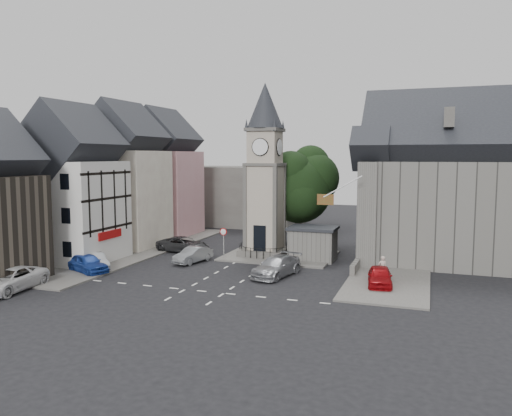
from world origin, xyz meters
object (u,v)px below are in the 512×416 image
at_px(car_west_blue, 87,263).
at_px(car_east_red, 380,276).
at_px(pedestrian, 382,268).
at_px(stone_shelter, 313,243).
at_px(clock_tower, 265,171).

distance_m(car_west_blue, car_east_red, 23.27).
bearing_deg(car_east_red, pedestrian, 83.31).
bearing_deg(stone_shelter, car_east_red, -47.88).
bearing_deg(car_east_red, stone_shelter, 125.42).
relative_size(car_west_blue, pedestrian, 2.42).
xyz_separation_m(car_east_red, pedestrian, (0.00, 1.91, 0.21)).
relative_size(car_east_red, pedestrian, 2.27).
bearing_deg(pedestrian, car_west_blue, -11.94).
xyz_separation_m(clock_tower, car_west_blue, (-11.50, -11.42, -7.35)).
height_order(car_west_blue, car_east_red, car_west_blue).
bearing_deg(stone_shelter, clock_tower, 174.16).
bearing_deg(stone_shelter, car_west_blue, -146.16).
bearing_deg(car_west_blue, pedestrian, -51.87).
bearing_deg(clock_tower, car_west_blue, -135.20).
distance_m(stone_shelter, car_west_blue, 19.64).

